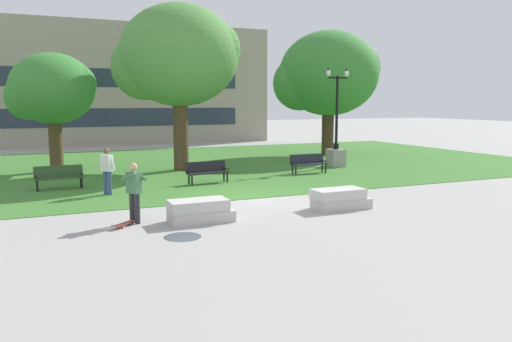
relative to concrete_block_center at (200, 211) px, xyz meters
The scene contains 16 objects.
ground_plane 3.65m from the concrete_block_center, 42.82° to the left, with size 140.00×140.00×0.00m, color #A3A09B.
grass_lawn 12.76m from the concrete_block_center, 77.92° to the left, with size 40.00×20.00×0.02m, color #3D752D.
concrete_block_center is the anchor object (origin of this frame).
concrete_block_left 4.63m from the concrete_block_center, ahead, with size 1.86×0.90×0.64m.
person_skateboarder 1.94m from the concrete_block_center, 162.04° to the left, with size 0.68×0.59×1.71m.
skateboard 2.06m from the concrete_block_center, behind, with size 0.89×0.84×0.14m.
puddle 1.67m from the concrete_block_center, 122.68° to the right, with size 0.95×0.95×0.01m, color #47515B.
park_bench_near_left 6.75m from the concrete_block_center, 70.18° to the left, with size 1.85×0.73×0.90m.
park_bench_near_right 8.07m from the concrete_block_center, 115.29° to the left, with size 1.82×0.59×0.90m.
park_bench_far_left 10.45m from the concrete_block_center, 43.47° to the left, with size 1.80×0.54×0.90m.
lamp_post_right 13.55m from the concrete_block_center, 41.04° to the left, with size 1.32×0.80×5.10m.
tree_near_right 12.21m from the concrete_block_center, 77.99° to the left, with size 6.06×5.77×8.06m.
tree_far_left 19.44m from the concrete_block_center, 47.63° to the left, with size 6.50×6.19×7.77m.
tree_far_right 13.77m from the concrete_block_center, 104.81° to the left, with size 4.21×4.01×5.71m.
person_bystander_near_lawn 5.66m from the concrete_block_center, 109.43° to the left, with size 0.57×0.50×1.71m.
building_facade_distant 27.44m from the concrete_block_center, 84.99° to the left, with size 23.98×1.03×9.51m.
Camera 1 is at (-6.75, -15.82, 3.38)m, focal length 35.00 mm.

